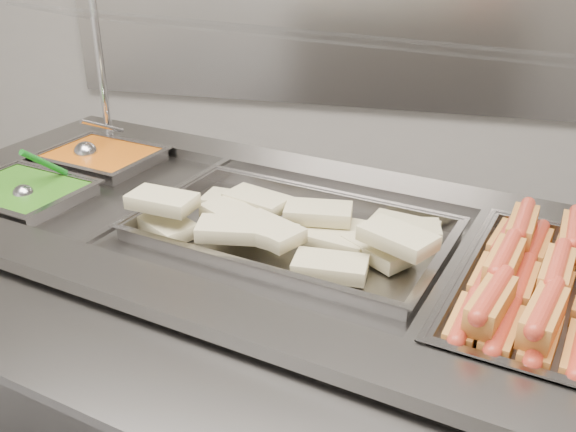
% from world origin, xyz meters
% --- Properties ---
extents(steam_counter, '(2.04, 1.28, 0.91)m').
position_xyz_m(steam_counter, '(0.14, 0.43, 0.45)').
color(steam_counter, slate).
rests_on(steam_counter, ground).
extents(tray_rail, '(1.82, 0.79, 0.05)m').
position_xyz_m(tray_rail, '(0.02, -0.07, 0.85)').
color(tray_rail, gray).
rests_on(tray_rail, steam_counter).
extents(sneeze_guard, '(1.68, 0.70, 0.44)m').
position_xyz_m(sneeze_guard, '(0.20, 0.64, 1.27)').
color(sneeze_guard, silver).
rests_on(sneeze_guard, steam_counter).
extents(pan_hotdogs, '(0.47, 0.62, 0.10)m').
position_xyz_m(pan_hotdogs, '(0.75, 0.27, 0.86)').
color(pan_hotdogs, gray).
rests_on(pan_hotdogs, steam_counter).
extents(pan_wraps, '(0.76, 0.56, 0.07)m').
position_xyz_m(pan_wraps, '(0.20, 0.42, 0.88)').
color(pan_wraps, gray).
rests_on(pan_wraps, steam_counter).
extents(pan_beans, '(0.35, 0.31, 0.10)m').
position_xyz_m(pan_beans, '(-0.45, 0.73, 0.86)').
color(pan_beans, gray).
rests_on(pan_beans, steam_counter).
extents(pan_peas, '(0.35, 0.31, 0.10)m').
position_xyz_m(pan_peas, '(-0.52, 0.45, 0.86)').
color(pan_peas, gray).
rests_on(pan_peas, steam_counter).
extents(hotdogs_in_buns, '(0.39, 0.57, 0.12)m').
position_xyz_m(hotdogs_in_buns, '(0.74, 0.28, 0.91)').
color(hotdogs_in_buns, '#AF5C24').
rests_on(hotdogs_in_buns, pan_hotdogs).
extents(tortilla_wraps, '(0.71, 0.35, 0.10)m').
position_xyz_m(tortilla_wraps, '(0.21, 0.39, 0.92)').
color(tortilla_wraps, tan).
rests_on(tortilla_wraps, pan_wraps).
extents(ladle, '(0.08, 0.20, 0.14)m').
position_xyz_m(ladle, '(-0.49, 0.73, 0.91)').
color(ladle, '#B2B2B7').
rests_on(ladle, pan_beans).
extents(serving_spoon, '(0.07, 0.17, 0.14)m').
position_xyz_m(serving_spoon, '(-0.49, 0.44, 0.91)').
color(serving_spoon, '#B2B2B7').
rests_on(serving_spoon, pan_peas).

